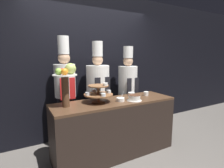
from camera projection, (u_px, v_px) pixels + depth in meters
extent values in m
plane|color=#5B5651|center=(125.00, 163.00, 2.63)|extent=(14.00, 14.00, 0.00)
cube|color=black|center=(92.00, 65.00, 3.47)|extent=(10.00, 0.06, 2.80)
cube|color=black|center=(115.00, 128.00, 2.82)|extent=(1.96, 0.60, 0.86)
cube|color=#4C3321|center=(115.00, 102.00, 2.74)|extent=(1.96, 0.60, 0.03)
cylinder|color=brown|center=(99.00, 102.00, 2.65)|extent=(0.20, 0.20, 0.02)
cylinder|color=brown|center=(98.00, 94.00, 2.63)|extent=(0.04, 0.04, 0.26)
cylinder|color=brown|center=(98.00, 95.00, 2.63)|extent=(0.44, 0.44, 0.02)
cylinder|color=brown|center=(98.00, 86.00, 2.61)|extent=(0.31, 0.31, 0.02)
cylinder|color=silver|center=(103.00, 95.00, 2.48)|extent=(0.07, 0.07, 0.04)
cylinder|color=green|center=(103.00, 95.00, 2.48)|extent=(0.06, 0.06, 0.03)
cylinder|color=silver|center=(109.00, 91.00, 2.71)|extent=(0.07, 0.07, 0.04)
cylinder|color=red|center=(109.00, 92.00, 2.71)|extent=(0.06, 0.06, 0.03)
cylinder|color=silver|center=(94.00, 91.00, 2.78)|extent=(0.07, 0.07, 0.04)
cylinder|color=beige|center=(94.00, 91.00, 2.78)|extent=(0.06, 0.06, 0.03)
cylinder|color=silver|center=(88.00, 94.00, 2.55)|extent=(0.07, 0.07, 0.04)
cylinder|color=gold|center=(88.00, 94.00, 2.55)|extent=(0.06, 0.06, 0.03)
cylinder|color=white|center=(105.00, 84.00, 2.57)|extent=(0.07, 0.07, 0.04)
cylinder|color=brown|center=(65.00, 91.00, 2.38)|extent=(0.10, 0.10, 0.43)
cylinder|color=white|center=(65.00, 75.00, 2.34)|extent=(0.33, 0.33, 0.01)
sphere|color=#ADC160|center=(70.00, 69.00, 2.37)|extent=(0.15, 0.15, 0.15)
sphere|color=red|center=(62.00, 71.00, 2.39)|extent=(0.08, 0.08, 0.08)
sphere|color=#84B742|center=(59.00, 71.00, 2.28)|extent=(0.09, 0.09, 0.09)
sphere|color=orange|center=(65.00, 72.00, 2.25)|extent=(0.09, 0.09, 0.09)
cylinder|color=white|center=(134.00, 100.00, 2.74)|extent=(0.23, 0.23, 0.01)
cylinder|color=white|center=(134.00, 98.00, 2.73)|extent=(0.19, 0.19, 0.08)
cylinder|color=#472819|center=(134.00, 95.00, 2.72)|extent=(0.18, 0.18, 0.01)
cylinder|color=white|center=(146.00, 94.00, 3.08)|extent=(0.08, 0.08, 0.07)
cylinder|color=white|center=(120.00, 99.00, 2.70)|extent=(0.12, 0.12, 0.06)
cylinder|color=#BCBCC1|center=(122.00, 95.00, 2.70)|extent=(0.05, 0.01, 0.11)
cylinder|color=white|center=(131.00, 94.00, 3.10)|extent=(0.11, 0.11, 0.05)
cylinder|color=#BCBCC1|center=(133.00, 90.00, 3.10)|extent=(0.05, 0.01, 0.11)
cube|color=black|center=(67.00, 123.00, 2.98)|extent=(0.26, 0.14, 0.91)
cylinder|color=white|center=(65.00, 81.00, 2.86)|extent=(0.34, 0.34, 0.54)
cube|color=red|center=(68.00, 89.00, 2.74)|extent=(0.24, 0.01, 0.35)
sphere|color=tan|center=(64.00, 58.00, 2.80)|extent=(0.19, 0.19, 0.19)
cylinder|color=white|center=(63.00, 45.00, 2.77)|extent=(0.18, 0.18, 0.29)
cube|color=#28282D|center=(98.00, 117.00, 3.26)|extent=(0.31, 0.17, 0.91)
cylinder|color=white|center=(98.00, 79.00, 3.15)|extent=(0.41, 0.41, 0.51)
cube|color=black|center=(103.00, 87.00, 3.00)|extent=(0.29, 0.01, 0.32)
sphere|color=tan|center=(98.00, 60.00, 3.09)|extent=(0.19, 0.19, 0.19)
cylinder|color=white|center=(97.00, 49.00, 3.06)|extent=(0.18, 0.18, 0.26)
cube|color=#28282D|center=(127.00, 114.00, 3.58)|extent=(0.28, 0.15, 0.82)
cylinder|color=white|center=(128.00, 80.00, 3.47)|extent=(0.37, 0.37, 0.56)
cube|color=black|center=(133.00, 87.00, 3.33)|extent=(0.26, 0.01, 0.36)
sphere|color=tan|center=(128.00, 61.00, 3.41)|extent=(0.19, 0.19, 0.19)
cylinder|color=white|center=(128.00, 52.00, 3.38)|extent=(0.19, 0.19, 0.23)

